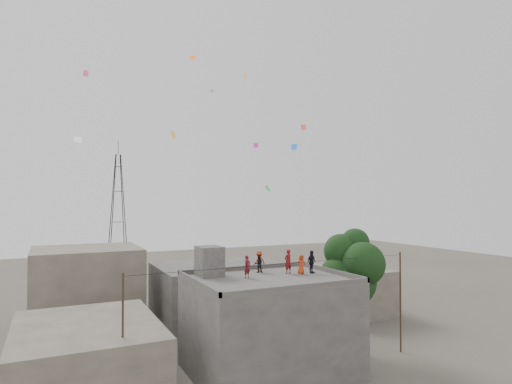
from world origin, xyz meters
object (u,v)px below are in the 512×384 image
at_px(stair_head_box, 210,261).
at_px(transmission_tower, 118,215).
at_px(person_red_adult, 288,262).
at_px(tree, 353,269).
at_px(person_dark_adult, 311,262).

bearing_deg(stair_head_box, transmission_tower, 91.23).
height_order(transmission_tower, person_red_adult, transmission_tower).
xyz_separation_m(tree, transmission_tower, (-11.37, 39.40, 2.97)).
xyz_separation_m(transmission_tower, person_dark_adult, (7.63, -39.53, -2.17)).
relative_size(stair_head_box, tree, 0.22).
bearing_deg(stair_head_box, person_dark_adult, -17.32).
relative_size(tree, person_red_adult, 5.41).
relative_size(stair_head_box, transmission_tower, 0.10).
height_order(transmission_tower, person_dark_adult, transmission_tower).
xyz_separation_m(transmission_tower, person_red_adult, (6.05, -38.96, -2.13)).
relative_size(person_red_adult, person_dark_adult, 1.06).
distance_m(transmission_tower, person_red_adult, 39.49).
distance_m(stair_head_box, tree, 10.80).
bearing_deg(person_red_adult, transmission_tower, -95.21).
bearing_deg(person_red_adult, person_dark_adult, 146.22).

